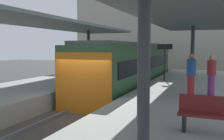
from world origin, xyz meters
TOP-DOWN VIEW (x-y plane):
  - ground_plane at (0.00, 0.00)m, footprint 80.00×80.00m
  - platform_left at (-3.80, 0.00)m, footprint 4.40×28.00m
  - platform_right at (3.80, 0.00)m, footprint 4.40×28.00m
  - track_ballast at (0.00, 0.00)m, footprint 3.20×28.00m
  - rail_near_side at (-0.72, 0.00)m, footprint 0.08×28.00m
  - rail_far_side at (0.72, 0.00)m, footprint 0.08×28.00m
  - commuter_train at (0.00, 6.50)m, footprint 2.78×13.65m
  - canopy_left at (-3.80, 1.40)m, footprint 4.18×21.00m
  - canopy_right at (3.80, 1.40)m, footprint 4.18×21.00m
  - platform_bench at (4.96, -3.25)m, footprint 1.40×0.41m
  - platform_sign at (2.32, 5.88)m, footprint 0.90×0.08m
  - passenger_near_bench at (4.99, 1.77)m, footprint 0.36×0.36m
  - passenger_mid_platform at (4.22, 1.12)m, footprint 0.36×0.36m
  - station_building_backdrop at (-1.05, 20.00)m, footprint 18.00×6.00m

SIDE VIEW (x-z plane):
  - ground_plane at x=0.00m, z-range 0.00..0.00m
  - track_ballast at x=0.00m, z-range 0.00..0.20m
  - rail_near_side at x=-0.72m, z-range 0.20..0.34m
  - rail_far_side at x=0.72m, z-range 0.20..0.34m
  - platform_left at x=-3.80m, z-range 0.00..1.00m
  - platform_right at x=3.80m, z-range 0.00..1.00m
  - platform_bench at x=4.96m, z-range 1.03..1.89m
  - commuter_train at x=0.00m, z-range 0.18..3.28m
  - passenger_near_bench at x=4.99m, z-range 1.03..2.71m
  - passenger_mid_platform at x=4.22m, z-range 1.04..2.78m
  - platform_sign at x=2.32m, z-range 1.52..3.73m
  - canopy_left at x=-3.80m, z-range 2.61..6.07m
  - canopy_right at x=3.80m, z-range 2.64..6.19m
  - station_building_backdrop at x=-1.05m, z-range 0.00..11.00m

